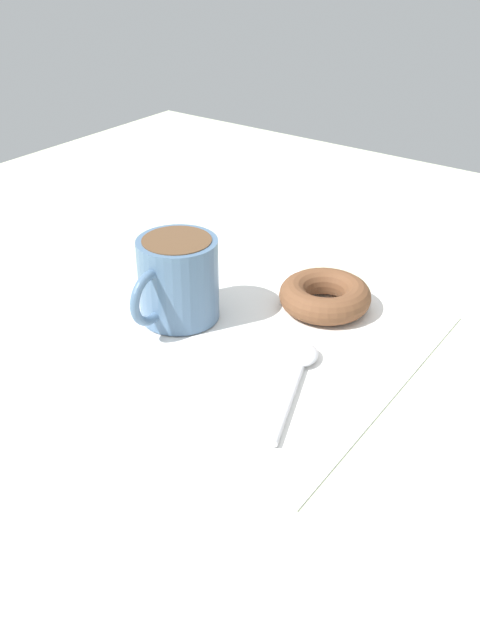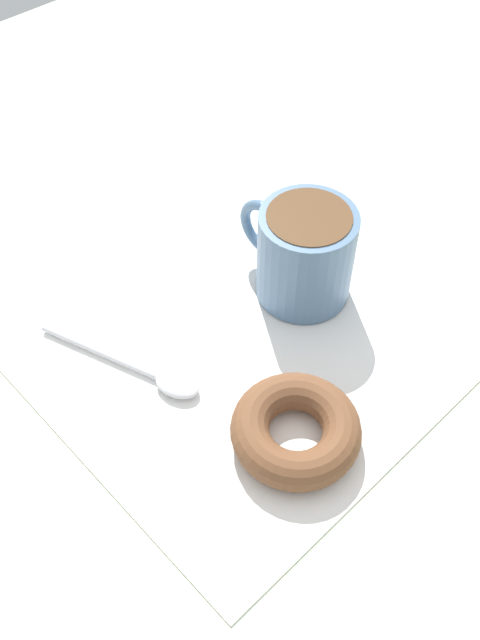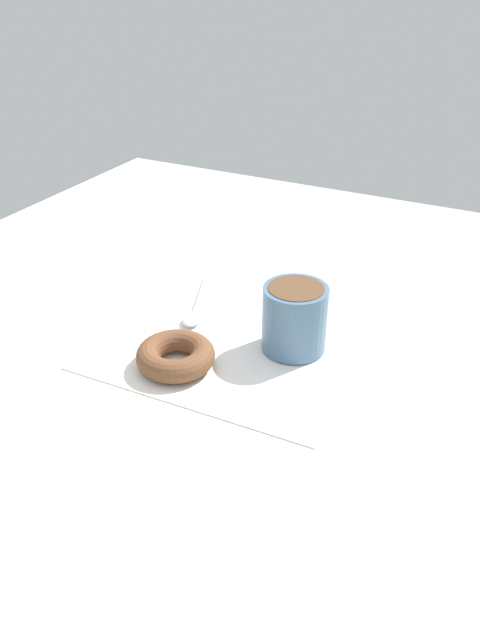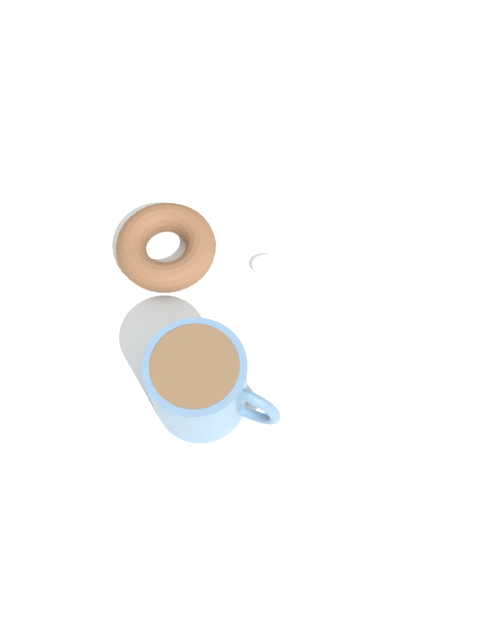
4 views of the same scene
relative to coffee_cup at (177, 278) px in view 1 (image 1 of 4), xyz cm
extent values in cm
cube|color=beige|center=(-4.78, -1.48, -5.66)|extent=(120.00, 120.00, 2.00)
cube|color=white|center=(-7.38, -0.38, -4.51)|extent=(32.88, 32.88, 0.30)
cylinder|color=slate|center=(0.02, -0.21, -0.19)|extent=(7.97, 7.97, 8.34)
cylinder|color=brown|center=(0.02, -0.21, 3.78)|extent=(6.77, 6.77, 0.60)
torus|color=slate|center=(-0.30, 4.23, -0.19)|extent=(1.29, 5.62, 5.57)
torus|color=brown|center=(-10.96, -10.26, -2.94)|extent=(9.46, 9.46, 2.83)
ellipsoid|color=silver|center=(-14.39, -0.93, -3.91)|extent=(3.53, 4.22, 0.90)
cylinder|color=silver|center=(-16.85, 5.52, -4.08)|extent=(4.63, 10.96, 0.56)
camera|label=1|loc=(-41.77, 46.55, 32.28)|focal=40.00mm
camera|label=2|loc=(-31.66, -27.11, 41.32)|focal=40.00mm
camera|label=3|loc=(23.57, -61.34, 38.98)|focal=35.00mm
camera|label=4|loc=(12.44, 10.40, 47.90)|focal=35.00mm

